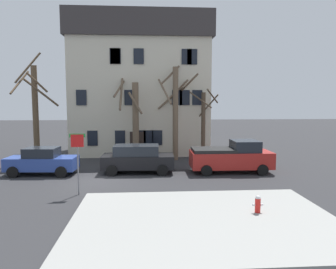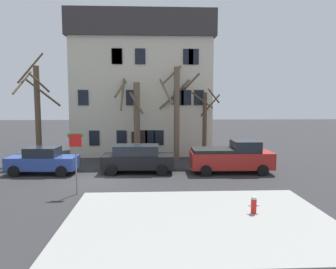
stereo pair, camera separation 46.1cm
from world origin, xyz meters
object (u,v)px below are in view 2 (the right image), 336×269
Objects in this scene: car_black_wagon at (138,158)px; fire_hydrant at (254,204)px; tree_bare_mid at (135,118)px; bicycle_leaning at (57,159)px; pickup_truck_red at (232,157)px; tree_bare_end at (205,123)px; tree_bare_far at (177,109)px; street_sign_pole at (76,152)px; building_main at (143,85)px; car_blue_sedan at (43,161)px; tree_bare_near at (37,109)px.

car_black_wagon reaches higher than fire_hydrant.
bicycle_leaning is (-5.58, -1.50, -2.89)m from tree_bare_mid.
tree_bare_mid is 8.19m from pickup_truck_red.
tree_bare_end is at bearing 8.06° from bicycle_leaning.
tree_bare_far is 1.60× the size of car_black_wagon.
street_sign_pole is at bearing -130.22° from tree_bare_end.
tree_bare_mid is 9.53m from street_sign_pole.
building_main reaches higher than street_sign_pole.
car_blue_sedan is 1.44× the size of street_sign_pole.
tree_bare_near reaches higher than fire_hydrant.
pickup_truck_red is 8.00m from fire_hydrant.
street_sign_pole is at bearing -104.74° from tree_bare_mid.
car_blue_sedan is at bearing -89.13° from bicycle_leaning.
tree_bare_near reaches higher than bicycle_leaning.
pickup_truck_red is (6.33, -4.67, -2.27)m from tree_bare_mid.
tree_bare_end reaches higher than street_sign_pole.
car_black_wagon is at bearing 1.39° from car_blue_sedan.
street_sign_pole is (3.13, -4.61, 1.24)m from car_blue_sedan.
car_black_wagon is (-2.81, -4.49, -3.00)m from tree_bare_far.
tree_bare_far is 2.46m from tree_bare_end.
building_main is 1.44× the size of tree_bare_near.
car_black_wagon is 9.58m from fire_hydrant.
fire_hydrant is (5.29, -12.58, -2.78)m from tree_bare_mid.
tree_bare_far reaches higher than fire_hydrant.
tree_bare_end is 1.82× the size of street_sign_pole.
building_main is 9.15m from tree_bare_near.
fire_hydrant is (4.95, -8.19, -0.44)m from car_black_wagon.
tree_bare_near reaches higher than car_black_wagon.
car_black_wagon is 5.62m from street_sign_pole.
tree_bare_end is at bearing 89.68° from fire_hydrant.
tree_bare_mid is 3.22m from tree_bare_far.
tree_bare_near is at bearing 179.68° from tree_bare_mid.
tree_bare_far is at bearing 58.00° from car_black_wagon.
tree_bare_near is 18.19m from fire_hydrant.
car_black_wagon is (5.88, 0.14, 0.07)m from car_blue_sedan.
tree_bare_mid is at bearing 15.09° from bicycle_leaning.
tree_bare_end is 11.99m from car_blue_sedan.
tree_bare_near reaches higher than street_sign_pole.
tree_bare_far is at bearing 0.31° from tree_bare_near.
car_black_wagon is 5.99m from pickup_truck_red.
bicycle_leaning reaches higher than fire_hydrant.
tree_bare_end is at bearing 49.78° from street_sign_pole.
tree_bare_mid is at bearing -178.21° from tree_bare_far.
tree_bare_end is 11.33m from bicycle_leaning.
tree_bare_near is 1.52× the size of tree_bare_end.
tree_bare_far is at bearing 58.98° from street_sign_pole.
tree_bare_end is at bearing 41.49° from car_black_wagon.
tree_bare_far is 13.31m from fire_hydrant.
fire_hydrant is at bearing -45.53° from bicycle_leaning.
bicycle_leaning is at bearing 112.54° from street_sign_pole.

